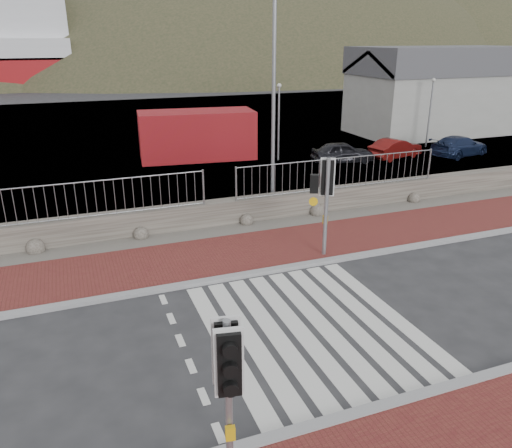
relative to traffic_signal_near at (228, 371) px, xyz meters
name	(u,v)px	position (x,y,z in m)	size (l,w,h in m)	color
ground	(310,326)	(3.13, 3.54, -2.07)	(220.00, 220.00, 0.00)	#28282B
sidewalk_far	(246,253)	(3.13, 8.04, -2.03)	(40.00, 3.00, 0.08)	maroon
kerb_near	(383,407)	(3.13, 0.54, -2.02)	(40.00, 0.25, 0.12)	gray
kerb_far	(263,272)	(3.13, 6.54, -2.02)	(40.00, 0.25, 0.12)	gray
zebra_crossing	(310,326)	(3.13, 3.54, -2.06)	(4.62, 5.60, 0.01)	silver
gravel_strip	(226,231)	(3.13, 10.04, -2.04)	(40.00, 1.50, 0.06)	#59544C
stone_wall	(219,213)	(3.13, 10.84, -1.62)	(40.00, 0.60, 0.90)	#4C463E
railing	(220,177)	(3.13, 10.69, -0.25)	(18.07, 0.07, 1.22)	gray
quay	(137,131)	(3.13, 31.44, -2.07)	(120.00, 40.00, 0.50)	#4C4C4F
water	(99,88)	(3.13, 66.44, -2.07)	(220.00, 50.00, 0.05)	#3F4C54
harbor_building	(440,90)	(23.13, 23.44, 0.86)	(12.20, 6.20, 5.80)	#9E9E99
hills_backdrop	(137,195)	(9.87, 91.44, -25.12)	(254.00, 90.00, 100.00)	#2B321E
traffic_signal_near	(228,371)	(0.00, 0.00, 0.00)	(0.45, 0.32, 2.87)	gray
traffic_signal_far	(326,187)	(5.31, 7.02, 0.19)	(0.76, 0.51, 3.12)	gray
streetlight	(276,93)	(5.66, 11.69, 2.44)	(1.65, 0.71, 8.02)	gray
shipping_container	(197,135)	(5.08, 21.47, -0.76)	(6.28, 2.62, 2.62)	maroon
car_a	(342,152)	(12.13, 17.63, -1.50)	(1.35, 3.35, 1.14)	black
car_b	(395,148)	(15.44, 17.51, -1.52)	(1.17, 3.34, 1.10)	#5B0E0D
car_c	(459,146)	(19.20, 16.70, -1.49)	(1.61, 3.96, 1.15)	#131E3D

